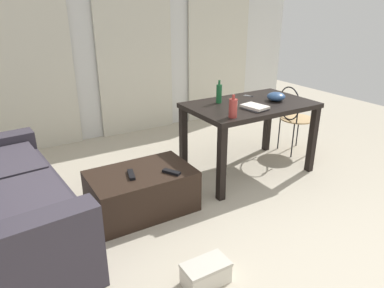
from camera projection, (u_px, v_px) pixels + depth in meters
name	position (u px, v px, depth m)	size (l,w,h in m)	color
ground_plane	(223.00, 190.00, 3.64)	(8.82, 8.82, 0.00)	#B2A893
wall_back	(132.00, 38.00, 4.92)	(5.53, 0.10, 2.67)	silver
curtains	(135.00, 50.00, 4.91)	(3.94, 0.03, 2.35)	beige
couch	(3.00, 208.00, 2.75)	(1.00, 1.91, 0.76)	#38333D
coffee_table	(142.00, 191.00, 3.23)	(0.92, 0.58, 0.39)	black
craft_table	(250.00, 113.00, 3.81)	(1.34, 0.83, 0.80)	black
wire_chair	(293.00, 113.00, 4.38)	(0.42, 0.44, 0.86)	tan
bottle_near	(219.00, 93.00, 3.74)	(0.06, 0.06, 0.24)	#195B2D
bottle_far	(233.00, 108.00, 3.27)	(0.08, 0.08, 0.22)	#99332D
bowl	(276.00, 96.00, 3.85)	(0.20, 0.20, 0.09)	#2D4C7A
book_stack	(255.00, 107.00, 3.56)	(0.22, 0.28, 0.04)	#4C4C51
scissors	(250.00, 96.00, 4.05)	(0.09, 0.12, 0.00)	#9EA0A5
tv_remote_primary	(171.00, 172.00, 3.13)	(0.05, 0.17, 0.02)	black
tv_remote_secondary	(131.00, 175.00, 3.08)	(0.05, 0.18, 0.03)	black
shoebox	(206.00, 273.00, 2.41)	(0.32, 0.19, 0.16)	beige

